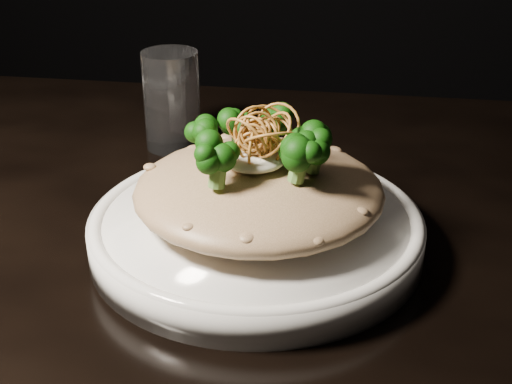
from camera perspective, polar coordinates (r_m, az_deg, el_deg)
table at (r=0.75m, az=-6.23°, el=-7.53°), size 1.10×0.80×0.75m
plate at (r=0.64m, az=-0.00°, el=-3.16°), size 0.30×0.30×0.03m
risotto at (r=0.63m, az=0.22°, el=0.16°), size 0.22×0.22×0.05m
broccoli at (r=0.61m, az=-0.13°, el=4.57°), size 0.15×0.15×0.05m
cheese at (r=0.61m, az=-0.16°, el=2.74°), size 0.06×0.06×0.02m
shallots at (r=0.60m, az=0.37°, el=4.75°), size 0.05×0.05×0.03m
drinking_glass at (r=0.84m, az=-6.75°, el=7.29°), size 0.08×0.08×0.12m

